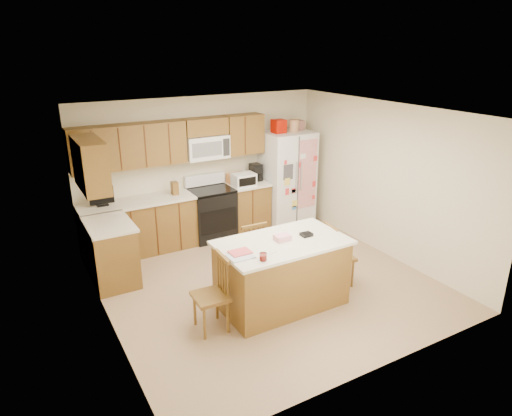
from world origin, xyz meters
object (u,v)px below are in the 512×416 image
island (282,273)px  windsor_chair_back (250,253)px  windsor_chair_right (338,256)px  stove (211,212)px  refrigerator (287,177)px  windsor_chair_left (212,295)px

island → windsor_chair_back: (-0.06, 0.77, -0.02)m
windsor_chair_back → windsor_chair_right: windsor_chair_back is taller
island → windsor_chair_back: 0.77m
stove → refrigerator: bearing=-2.3°
windsor_chair_left → stove: bearing=66.0°
windsor_chair_right → windsor_chair_back: bearing=146.7°
refrigerator → windsor_chair_left: refrigerator is taller
windsor_chair_left → windsor_chair_right: size_ratio=1.04×
windsor_chair_left → windsor_chair_right: 2.04m
windsor_chair_back → windsor_chair_right: (1.07, -0.70, -0.01)m
stove → refrigerator: size_ratio=0.55×
island → windsor_chair_back: size_ratio=1.78×
windsor_chair_left → windsor_chair_back: 1.28m
windsor_chair_back → windsor_chair_right: bearing=-33.3°
windsor_chair_right → island: bearing=-176.2°
stove → windsor_chair_right: bearing=-70.6°
refrigerator → island: bearing=-124.3°
windsor_chair_left → refrigerator: bearing=43.0°
island → windsor_chair_right: (1.00, 0.07, -0.03)m
stove → island: 2.55m
stove → windsor_chair_back: bearing=-96.0°
stove → windsor_chair_back: (-0.19, -1.79, -0.02)m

